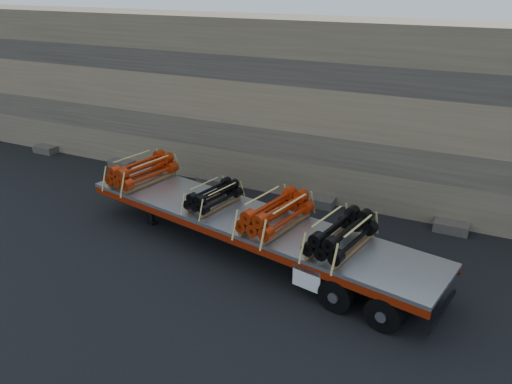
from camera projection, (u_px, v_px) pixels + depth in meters
ground at (217, 247)px, 16.95m from camera, size 120.00×120.00×0.00m
rock_wall at (292, 105)px, 20.92m from camera, size 44.00×3.00×7.00m
trailer at (249, 235)px, 16.43m from camera, size 13.02×4.84×1.28m
bundle_front at (142, 171)px, 18.79m from camera, size 1.71×2.70×0.89m
bundle_midfront at (214, 196)px, 16.87m from camera, size 1.34×2.12×0.70m
bundle_midrear at (276, 213)px, 15.42m from camera, size 1.71×2.71×0.89m
bundle_rear at (341, 235)px, 14.18m from camera, size 1.63×2.58×0.85m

